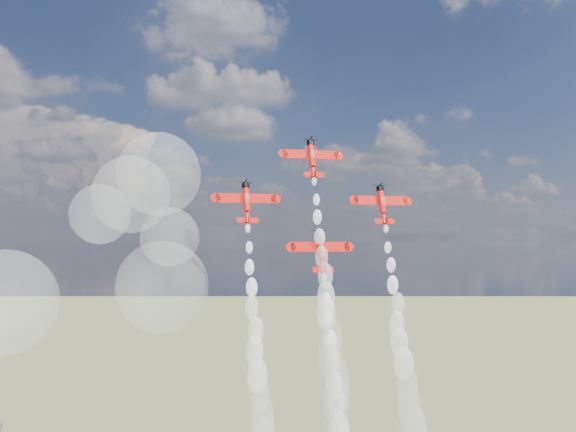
% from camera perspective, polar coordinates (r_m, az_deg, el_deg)
% --- Properties ---
extents(plane_lead, '(12.22, 5.07, 8.49)m').
position_cam_1_polar(plane_lead, '(128.85, 2.24, 5.49)').
color(plane_lead, red).
rests_on(plane_lead, ground).
extents(plane_left, '(12.22, 5.07, 8.49)m').
position_cam_1_polar(plane_left, '(121.39, -3.90, 1.35)').
color(plane_left, red).
rests_on(plane_left, ground).
extents(plane_right, '(12.22, 5.07, 8.49)m').
position_cam_1_polar(plane_right, '(130.12, 8.79, 1.14)').
color(plane_right, red).
rests_on(plane_right, ground).
extents(plane_slot, '(12.22, 5.07, 8.49)m').
position_cam_1_polar(plane_slot, '(121.86, 3.12, -3.23)').
color(plane_slot, red).
rests_on(plane_slot, ground).
extents(smoke_trail_lead, '(5.65, 16.91, 44.74)m').
position_cam_1_polar(smoke_trail_lead, '(118.04, 4.09, -12.41)').
color(smoke_trail_lead, white).
rests_on(smoke_trail_lead, plane_lead).
extents(smoke_trail_left, '(5.23, 16.60, 44.82)m').
position_cam_1_polar(smoke_trail_left, '(113.40, -2.60, -17.79)').
color(smoke_trail_left, white).
rests_on(smoke_trail_left, plane_left).
extents(smoke_trail_right, '(5.60, 16.63, 44.51)m').
position_cam_1_polar(smoke_trail_right, '(122.86, 11.31, -16.47)').
color(smoke_trail_right, white).
rests_on(smoke_trail_right, plane_right).
extents(drifted_smoke_cloud, '(74.06, 37.46, 51.19)m').
position_cam_1_polar(drifted_smoke_cloud, '(135.67, -22.83, -5.11)').
color(drifted_smoke_cloud, white).
rests_on(drifted_smoke_cloud, ground).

